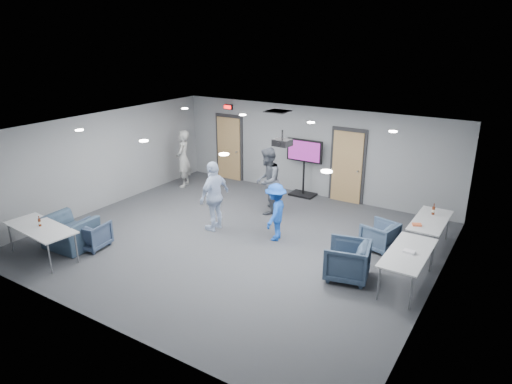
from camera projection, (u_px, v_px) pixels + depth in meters
The scene contains 28 objects.
floor at pixel (237, 240), 11.03m from camera, with size 9.00×9.00×0.00m, color #323439.
ceiling at pixel (235, 130), 10.14m from camera, with size 9.00×9.00×0.00m, color white.
wall_back at pixel (311, 151), 13.78m from camera, with size 9.00×0.02×2.70m, color slate.
wall_front at pixel (96, 255), 7.39m from camera, with size 9.00×0.02×2.70m, color slate.
wall_left at pixel (105, 160), 12.84m from camera, with size 0.02×8.00×2.70m, color slate.
wall_right at pixel (439, 230), 8.33m from camera, with size 0.02×8.00×2.70m, color slate.
door_left at pixel (229, 148), 15.34m from camera, with size 1.06×0.17×2.24m.
door_right at pixel (347, 167), 13.23m from camera, with size 1.06×0.17×2.24m.
exit_sign at pixel (228, 107), 14.87m from camera, with size 0.32×0.08×0.16m.
hvac_diffuser at pixel (278, 111), 12.63m from camera, with size 0.60×0.60×0.03m, color black.
downlights at pixel (235, 131), 10.14m from camera, with size 6.18×3.78×0.02m.
person_a at pixel (183, 159), 14.62m from camera, with size 0.67×0.44×1.84m, color #9A9C99.
person_b at pixel (267, 181), 12.45m from camera, with size 0.90×0.70×1.84m, color #4D525C.
person_c at pixel (214, 196), 11.39m from camera, with size 1.04×0.44×1.78m, color silver.
person_d at pixel (275, 212), 10.87m from camera, with size 0.91×0.52×1.41m, color #1C4CB6.
chair_right_a at pixel (380, 236), 10.50m from camera, with size 0.70×0.72×0.65m, color #3E516B.
chair_right_b at pixel (347, 261), 9.22m from camera, with size 0.84×0.87×0.79m, color #324156.
chair_front_a at pixel (92, 235), 10.57m from camera, with size 0.69×0.71×0.64m, color #34435B.
chair_front_b at pixel (68, 233), 10.54m from camera, with size 1.14×1.00×0.74m, color #324457.
table_right_a at pixel (430, 222), 10.39m from camera, with size 0.70×1.68×0.73m.
table_right_b at pixel (408, 254), 8.87m from camera, with size 0.75×1.80×0.73m.
table_front_left at pixel (40, 229), 10.00m from camera, with size 1.91×0.94×0.73m.
bottle_front at pixel (40, 222), 10.00m from camera, with size 0.06×0.06×0.24m.
bottle_right at pixel (433, 210), 10.63m from camera, with size 0.07×0.07×0.27m.
snack_box at pixel (417, 225), 10.05m from camera, with size 0.19×0.13×0.04m, color #E46439.
wrapper at pixel (409, 252), 8.80m from camera, with size 0.21×0.15×0.05m, color white.
tv_stand at pixel (304, 164), 13.74m from camera, with size 1.14×0.54×1.75m.
projector at pixel (282, 142), 10.30m from camera, with size 0.40×0.38×0.37m.
Camera 1 is at (5.73, -8.23, 4.77)m, focal length 32.00 mm.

